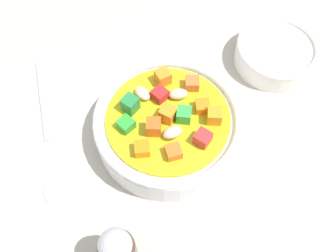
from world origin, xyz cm
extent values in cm
cube|color=#BAB2A0|center=(0.00, 0.00, -1.00)|extent=(140.00, 140.00, 2.00)
cylinder|color=white|center=(0.00, 0.00, 1.77)|extent=(16.72, 16.72, 3.54)
torus|color=white|center=(0.00, 0.00, 3.84)|extent=(16.73, 16.73, 1.01)
cylinder|color=gold|center=(0.00, 0.00, 3.74)|extent=(13.92, 13.92, 0.40)
cube|color=orange|center=(-3.76, -1.36, 4.48)|extent=(1.78, 1.78, 1.10)
cube|color=orange|center=(2.48, 4.22, 4.55)|extent=(1.79, 1.79, 1.22)
cube|color=red|center=(-3.78, 2.74, 4.67)|extent=(2.16, 2.16, 1.47)
cube|color=#D95D1E|center=(1.45, 1.72, 4.81)|extent=(1.62, 1.62, 1.75)
ellipsoid|color=beige|center=(3.03, -2.84, 4.39)|extent=(2.55, 2.54, 0.90)
ellipsoid|color=beige|center=(-0.59, 2.15, 4.54)|extent=(2.60, 2.28, 1.21)
cube|color=red|center=(1.05, -2.66, 4.54)|extent=(2.21, 2.21, 1.22)
cube|color=orange|center=(-2.56, -4.36, 4.58)|extent=(1.63, 1.63, 1.29)
ellipsoid|color=beige|center=(-1.03, -2.88, 4.46)|extent=(2.38, 1.73, 1.05)
cube|color=green|center=(-1.72, -0.01, 4.71)|extent=(1.67, 1.67, 1.55)
cube|color=orange|center=(0.34, -0.10, 4.79)|extent=(2.11, 2.11, 1.70)
cube|color=green|center=(4.47, 1.38, 4.52)|extent=(2.21, 2.21, 1.17)
cube|color=#25863E|center=(4.21, -1.00, 4.87)|extent=(2.18, 2.18, 1.86)
cube|color=orange|center=(0.81, -4.96, 4.78)|extent=(2.15, 2.15, 1.70)
cube|color=orange|center=(-0.79, 4.39, 4.49)|extent=(2.00, 2.00, 1.10)
cube|color=orange|center=(-5.03, 0.19, 4.78)|extent=(1.58, 1.58, 1.69)
cylinder|color=silver|center=(16.07, -4.25, 0.39)|extent=(4.46, 11.94, 0.78)
ellipsoid|color=silver|center=(12.25, 7.76, 0.43)|extent=(3.09, 3.75, 0.86)
cylinder|color=white|center=(-13.61, -11.96, 1.35)|extent=(10.64, 10.64, 2.70)
torus|color=white|center=(-13.61, -11.96, 2.92)|extent=(10.74, 10.74, 0.85)
sphere|color=silver|center=(3.83, 14.54, 6.67)|extent=(3.02, 3.02, 3.02)
camera|label=1|loc=(-1.03, 21.42, 39.54)|focal=40.25mm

